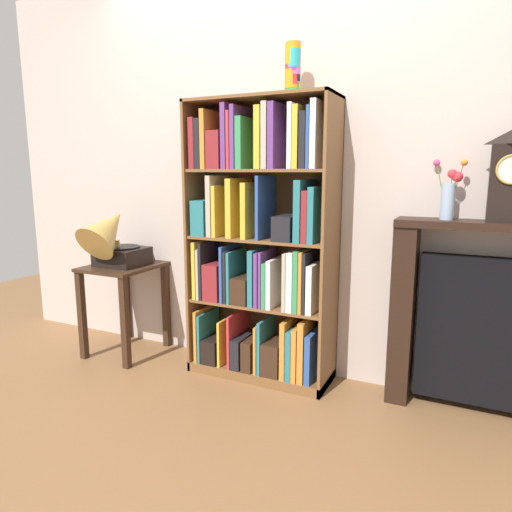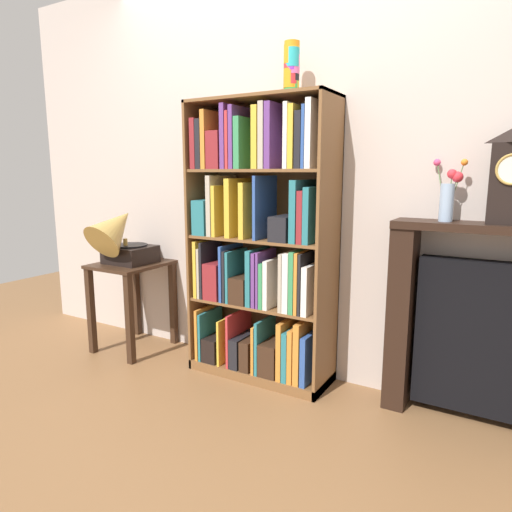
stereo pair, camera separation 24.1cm
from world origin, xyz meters
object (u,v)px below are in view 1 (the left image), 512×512
at_px(bookshelf, 261,252).
at_px(fireplace_mantel, 483,321).
at_px(gramophone, 113,238).
at_px(flower_vase, 449,193).
at_px(mantel_clock, 511,176).
at_px(cup_stack, 293,69).
at_px(side_table_left, 124,288).

height_order(bookshelf, fireplace_mantel, bookshelf).
xyz_separation_m(gramophone, flower_vase, (2.07, 0.24, 0.33)).
height_order(gramophone, fireplace_mantel, gramophone).
bearing_deg(gramophone, flower_vase, 6.58).
relative_size(fireplace_mantel, mantel_clock, 2.29).
bearing_deg(flower_vase, cup_stack, -176.16).
bearing_deg(bookshelf, cup_stack, 7.43).
xyz_separation_m(mantel_clock, flower_vase, (-0.27, 0.01, -0.09)).
height_order(cup_stack, side_table_left, cup_stack).
bearing_deg(fireplace_mantel, mantel_clock, -17.02).
distance_m(bookshelf, gramophone, 1.05).
relative_size(fireplace_mantel, flower_vase, 3.34).
distance_m(side_table_left, fireplace_mantel, 2.29).
xyz_separation_m(bookshelf, side_table_left, (-1.03, -0.07, -0.33)).
bearing_deg(gramophone, fireplace_mantel, 6.16).
height_order(bookshelf, cup_stack, cup_stack).
relative_size(bookshelf, fireplace_mantel, 1.64).
distance_m(bookshelf, side_table_left, 1.09).
distance_m(side_table_left, mantel_clock, 2.48).
height_order(cup_stack, fireplace_mantel, cup_stack).
bearing_deg(cup_stack, side_table_left, -175.55).
height_order(bookshelf, gramophone, bookshelf).
xyz_separation_m(cup_stack, gramophone, (-1.22, -0.18, -1.00)).
relative_size(side_table_left, mantel_clock, 1.42).
height_order(cup_stack, flower_vase, cup_stack).
distance_m(bookshelf, cup_stack, 1.07).
bearing_deg(side_table_left, flower_vase, 4.20).
xyz_separation_m(fireplace_mantel, flower_vase, (-0.21, -0.01, 0.66)).
bearing_deg(flower_vase, fireplace_mantel, 1.98).
bearing_deg(bookshelf, flower_vase, 4.48).
height_order(bookshelf, mantel_clock, bookshelf).
bearing_deg(bookshelf, side_table_left, -176.08).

